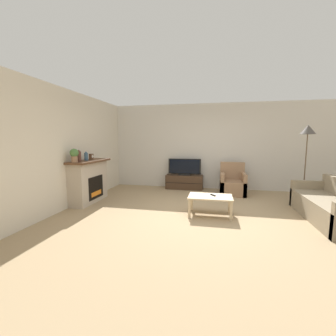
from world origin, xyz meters
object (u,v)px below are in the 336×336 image
(fireplace, at_px, (89,181))
(tv_stand, at_px, (184,182))
(mantel_clock, at_px, (91,157))
(remote, at_px, (213,195))
(tv, at_px, (184,168))
(coffee_table, at_px, (210,199))
(couch, at_px, (333,207))
(floor_lamp, at_px, (308,135))
(armchair, at_px, (233,184))
(potted_plant, at_px, (74,155))
(mantel_vase_left, at_px, (79,156))
(mantel_vase_centre_left, at_px, (86,156))

(fireplace, bearing_deg, tv_stand, 43.01)
(mantel_clock, height_order, remote, mantel_clock)
(mantel_clock, bearing_deg, remote, -8.99)
(tv, xyz_separation_m, remote, (0.91, -2.36, -0.27))
(tv, xyz_separation_m, coffee_table, (0.86, -2.40, -0.34))
(mantel_clock, relative_size, couch, 0.07)
(fireplace, distance_m, coffee_table, 3.05)
(floor_lamp, bearing_deg, tv_stand, 161.94)
(coffee_table, bearing_deg, tv_stand, 109.68)
(fireplace, relative_size, armchair, 1.47)
(potted_plant, xyz_separation_m, couch, (5.32, 0.29, -0.97))
(mantel_clock, bearing_deg, potted_plant, -90.06)
(fireplace, bearing_deg, mantel_clock, 82.52)
(mantel_vase_left, bearing_deg, potted_plant, -90.00)
(remote, height_order, floor_lamp, floor_lamp)
(tv, distance_m, floor_lamp, 3.42)
(mantel_clock, bearing_deg, armchair, 22.23)
(armchair, relative_size, floor_lamp, 0.47)
(tv_stand, bearing_deg, couch, -35.74)
(mantel_vase_centre_left, relative_size, coffee_table, 0.24)
(tv, bearing_deg, mantel_clock, -138.75)
(armchair, distance_m, floor_lamp, 2.24)
(mantel_vase_centre_left, distance_m, tv_stand, 3.15)
(remote, bearing_deg, mantel_clock, 136.84)
(mantel_vase_centre_left, relative_size, potted_plant, 0.71)
(armchair, relative_size, remote, 6.19)
(coffee_table, bearing_deg, floor_lamp, 31.78)
(mantel_vase_left, relative_size, mantel_clock, 1.83)
(remote, height_order, couch, couch)
(potted_plant, bearing_deg, fireplace, 91.69)
(mantel_vase_centre_left, bearing_deg, coffee_table, -5.67)
(mantel_vase_left, relative_size, coffee_table, 0.31)
(potted_plant, height_order, armchair, potted_plant)
(mantel_vase_centre_left, height_order, coffee_table, mantel_vase_centre_left)
(potted_plant, distance_m, remote, 3.17)
(mantel_vase_centre_left, distance_m, armchair, 4.07)
(remote, bearing_deg, floor_lamp, -2.69)
(mantel_vase_left, xyz_separation_m, potted_plant, (0.00, -0.17, 0.05))
(mantel_clock, xyz_separation_m, armchair, (3.59, 1.47, -0.85))
(couch, bearing_deg, armchair, 132.50)
(potted_plant, height_order, floor_lamp, floor_lamp)
(mantel_vase_centre_left, height_order, couch, mantel_vase_centre_left)
(fireplace, distance_m, mantel_vase_centre_left, 0.63)
(potted_plant, bearing_deg, remote, 4.09)
(mantel_vase_centre_left, bearing_deg, couch, -1.96)
(mantel_vase_centre_left, distance_m, floor_lamp, 5.38)
(mantel_clock, distance_m, tv_stand, 2.99)
(mantel_clock, relative_size, floor_lamp, 0.08)
(coffee_table, bearing_deg, fireplace, 172.48)
(mantel_vase_left, xyz_separation_m, remote, (3.05, 0.05, -0.77))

